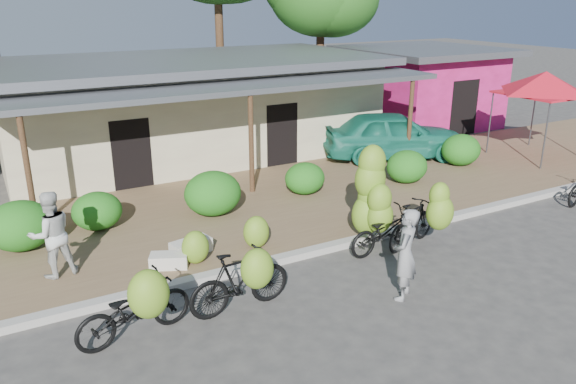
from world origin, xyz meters
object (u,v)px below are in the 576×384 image
bike_left (242,279)px  vendor (405,254)px  red_canopy (545,83)px  bike_center (377,209)px  bike_right (419,219)px  bystander (51,235)px  sack_near (191,247)px  bike_far_left (136,307)px  sack_far (169,261)px  teal_van (393,135)px

bike_left → vendor: 2.98m
red_canopy → bike_center: size_ratio=1.53×
bike_right → vendor: size_ratio=1.04×
bike_right → bystander: 7.57m
sack_near → vendor: bearing=-50.5°
bike_far_left → bystander: size_ratio=1.18×
sack_near → bystander: (-2.64, 0.35, 0.71)m
red_canopy → bike_left: red_canopy is taller
bike_far_left → red_canopy: bearing=-83.9°
bike_far_left → bike_left: bearing=-100.8°
bike_far_left → sack_near: bike_far_left is taller
bike_right → sack_far: (-5.17, 1.56, -0.42)m
bike_far_left → sack_near: size_ratio=2.41×
bike_center → bike_right: (0.78, -0.50, -0.22)m
bike_right → teal_van: 6.98m
bike_far_left → sack_far: bike_far_left is taller
bike_left → bike_right: (4.51, 0.55, 0.03)m
bike_center → vendor: (-0.94, -2.02, -0.03)m
bike_right → sack_near: bike_right is taller
bystander → teal_van: 11.69m
teal_van → bike_left: bearing=148.1°
bike_center → sack_far: size_ratio=3.05×
bike_center → bystander: 6.68m
red_canopy → teal_van: 5.21m
sack_far → red_canopy: bearing=8.4°
bike_right → teal_van: size_ratio=0.39×
bike_far_left → bystander: (-0.85, 2.80, 0.38)m
bike_far_left → bike_left: (1.84, -0.05, 0.04)m
bike_center → red_canopy: bearing=-74.4°
sack_far → bike_center: bearing=-13.5°
vendor → bystander: bearing=-73.3°
bike_far_left → bike_center: bike_center is taller
sack_near → sack_far: sack_near is taller
bike_left → sack_near: bearing=-1.1°
bike_center → teal_van: 7.07m
bike_right → bike_center: bearing=39.9°
teal_van → sack_near: bearing=135.5°
bike_far_left → teal_van: teal_van is taller
sack_near → teal_van: (8.53, 3.80, 0.65)m
bike_far_left → bike_center: 5.68m
bike_far_left → sack_far: 2.40m
red_canopy → vendor: bearing=-153.3°
bike_far_left → bike_left: 1.84m
sack_near → sack_far: 0.72m
bike_far_left → bike_left: bike_far_left is taller
bike_right → sack_near: bearing=49.6°
red_canopy → sack_far: red_canopy is taller
bike_left → teal_van: 10.56m
red_canopy → vendor: (-10.08, -5.07, -1.74)m
bike_right → bystander: size_ratio=1.05×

